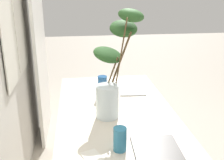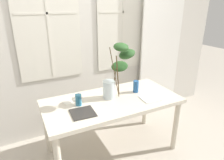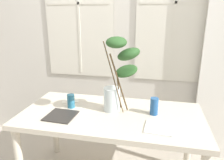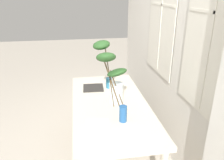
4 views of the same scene
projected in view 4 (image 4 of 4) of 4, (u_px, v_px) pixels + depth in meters
The scene contains 9 objects.
ground at pixel (110, 158), 2.59m from camera, with size 14.00×14.00×0.00m, color #B7AD9E.
back_wall_with_windows at pixel (186, 38), 2.19m from camera, with size 4.52×0.14×2.74m.
dining_table at pixel (110, 110), 2.35m from camera, with size 1.58×0.77×0.73m.
vase_with_branches at pixel (112, 76), 2.14m from camera, with size 0.36×0.36×0.69m.
drinking_glass_blue_left at pixel (109, 83), 2.66m from camera, with size 0.07×0.07×0.13m, color teal.
drinking_glass_blue_right at pixel (123, 114), 1.97m from camera, with size 0.07×0.07×0.15m, color #235693.
plate_square_left at pixel (93, 88), 2.67m from camera, with size 0.24×0.24×0.01m, color #2D2B28.
plate_square_right at pixel (97, 126), 1.92m from camera, with size 0.20×0.20×0.01m, color white.
napkin_folded at pixel (119, 85), 2.76m from camera, with size 0.16×0.08×0.00m, color silver.
Camera 4 is at (2.04, -0.31, 1.81)m, focal length 35.57 mm.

